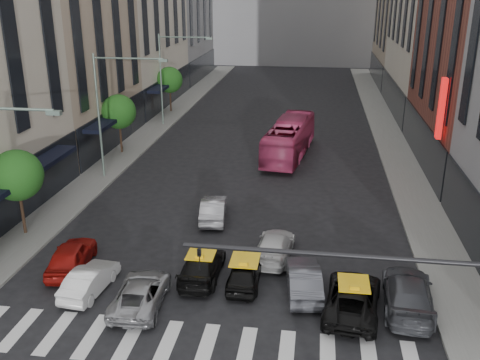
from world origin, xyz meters
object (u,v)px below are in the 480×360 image
at_px(car_red, 71,256).
at_px(car_white_front, 90,280).
at_px(streetlamp_mid, 110,100).
at_px(taxi_left, 202,265).
at_px(bus, 289,139).
at_px(streetlamp_far, 170,68).
at_px(taxi_center, 245,272).

bearing_deg(car_red, car_white_front, 125.02).
relative_size(streetlamp_mid, taxi_left, 1.99).
bearing_deg(bus, streetlamp_mid, 38.16).
xyz_separation_m(car_white_front, taxi_left, (4.92, 2.05, 0.02)).
height_order(streetlamp_mid, bus, streetlamp_mid).
height_order(streetlamp_far, taxi_left, streetlamp_far).
bearing_deg(taxi_center, car_white_front, 13.50).
relative_size(taxi_left, bus, 0.41).
bearing_deg(streetlamp_far, taxi_center, -68.70).
xyz_separation_m(streetlamp_mid, car_red, (2.64, -13.34, -5.17)).
xyz_separation_m(car_red, taxi_center, (8.88, -0.23, -0.09)).
distance_m(streetlamp_mid, streetlamp_far, 16.00).
bearing_deg(taxi_left, taxi_center, 170.02).
bearing_deg(taxi_left, streetlamp_mid, -55.28).
relative_size(car_white_front, taxi_center, 1.01).
bearing_deg(taxi_center, bus, -92.43).
bearing_deg(car_white_front, bus, -104.39).
xyz_separation_m(car_red, bus, (9.81, 20.66, 0.80)).
xyz_separation_m(taxi_left, bus, (3.10, 20.53, 0.88)).
bearing_deg(car_red, streetlamp_mid, -86.66).
distance_m(streetlamp_mid, taxi_center, 18.57).
relative_size(streetlamp_far, taxi_center, 2.38).
bearing_deg(streetlamp_mid, taxi_left, -54.70).
distance_m(streetlamp_far, car_red, 29.90).
bearing_deg(car_red, bus, -123.27).
distance_m(streetlamp_far, bus, 15.80).
bearing_deg(bus, car_white_front, 78.14).
relative_size(streetlamp_far, taxi_left, 1.99).
bearing_deg(car_white_front, taxi_center, -161.45).
bearing_deg(streetlamp_mid, car_red, -78.79).
distance_m(taxi_left, taxi_center, 2.20).
bearing_deg(streetlamp_mid, taxi_center, -49.65).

